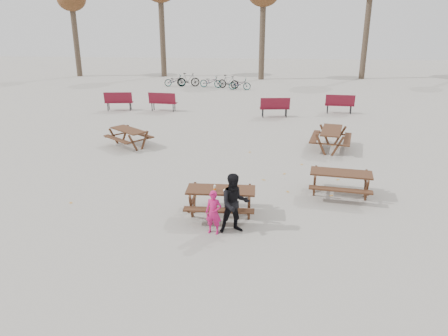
# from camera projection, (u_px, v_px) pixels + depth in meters

# --- Properties ---
(ground) EXTENTS (80.00, 80.00, 0.00)m
(ground) POSITION_uv_depth(u_px,v_px,m) (221.00, 216.00, 11.71)
(ground) COLOR gray
(ground) RESTS_ON ground
(main_picnic_table) EXTENTS (1.80, 1.45, 0.78)m
(main_picnic_table) POSITION_uv_depth(u_px,v_px,m) (221.00, 196.00, 11.51)
(main_picnic_table) COLOR #3A1E15
(main_picnic_table) RESTS_ON ground
(food_tray) EXTENTS (0.18, 0.11, 0.03)m
(food_tray) POSITION_uv_depth(u_px,v_px,m) (227.00, 191.00, 11.29)
(food_tray) COLOR white
(food_tray) RESTS_ON main_picnic_table
(bread_roll) EXTENTS (0.14, 0.06, 0.05)m
(bread_roll) POSITION_uv_depth(u_px,v_px,m) (227.00, 189.00, 11.28)
(bread_roll) COLOR tan
(bread_roll) RESTS_ON food_tray
(soda_bottle) EXTENTS (0.07, 0.07, 0.17)m
(soda_bottle) POSITION_uv_depth(u_px,v_px,m) (215.00, 188.00, 11.30)
(soda_bottle) COLOR silver
(soda_bottle) RESTS_ON main_picnic_table
(child) EXTENTS (0.45, 0.34, 1.11)m
(child) POSITION_uv_depth(u_px,v_px,m) (214.00, 212.00, 10.62)
(child) COLOR #B7165C
(child) RESTS_ON ground
(adult) EXTENTS (0.87, 0.76, 1.52)m
(adult) POSITION_uv_depth(u_px,v_px,m) (235.00, 203.00, 10.63)
(adult) COLOR black
(adult) RESTS_ON ground
(picnic_table_east) EXTENTS (1.96, 1.67, 0.76)m
(picnic_table_east) POSITION_uv_depth(u_px,v_px,m) (340.00, 184.00, 12.81)
(picnic_table_east) COLOR #3A1E15
(picnic_table_east) RESTS_ON ground
(picnic_table_north) EXTENTS (2.11, 2.07, 0.71)m
(picnic_table_north) POSITION_uv_depth(u_px,v_px,m) (129.00, 138.00, 17.52)
(picnic_table_north) COLOR #3A1E15
(picnic_table_north) RESTS_ON ground
(picnic_table_far) EXTENTS (1.88, 2.16, 0.81)m
(picnic_table_far) POSITION_uv_depth(u_px,v_px,m) (331.00, 140.00, 17.12)
(picnic_table_far) COLOR #3A1E15
(picnic_table_far) RESTS_ON ground
(park_bench_row) EXTENTS (13.46, 1.72, 1.03)m
(park_bench_row) POSITION_uv_depth(u_px,v_px,m) (222.00, 103.00, 23.18)
(park_bench_row) COLOR maroon
(park_bench_row) RESTS_ON ground
(bicycle_row) EXTENTS (6.30, 2.05, 0.97)m
(bicycle_row) POSITION_uv_depth(u_px,v_px,m) (208.00, 81.00, 30.74)
(bicycle_row) COLOR black
(bicycle_row) RESTS_ON ground
(fallen_leaves) EXTENTS (11.00, 11.00, 0.01)m
(fallen_leaves) POSITION_uv_depth(u_px,v_px,m) (243.00, 182.00, 14.01)
(fallen_leaves) COLOR #C4882F
(fallen_leaves) RESTS_ON ground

